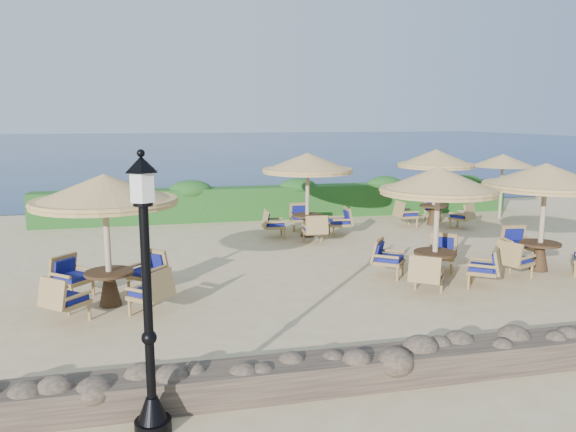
# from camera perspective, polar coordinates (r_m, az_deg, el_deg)

# --- Properties ---
(ground) EXTENTS (120.00, 120.00, 0.00)m
(ground) POSITION_cam_1_polar(r_m,az_deg,el_deg) (14.47, 6.04, -5.03)
(ground) COLOR #D7BD88
(ground) RESTS_ON ground
(sea) EXTENTS (160.00, 160.00, 0.00)m
(sea) POSITION_cam_1_polar(r_m,az_deg,el_deg) (83.40, -9.97, 7.24)
(sea) COLOR #0B1C4A
(sea) RESTS_ON ground
(hedge) EXTENTS (18.00, 0.90, 1.20)m
(hedge) POSITION_cam_1_polar(r_m,az_deg,el_deg) (21.14, -0.30, 1.45)
(hedge) COLOR #194917
(hedge) RESTS_ON ground
(stone_wall) EXTENTS (15.00, 0.65, 0.44)m
(stone_wall) POSITION_cam_1_polar(r_m,az_deg,el_deg) (9.08, 19.29, -13.33)
(stone_wall) COLOR brown
(stone_wall) RESTS_ON ground
(lamp_post) EXTENTS (0.44, 0.44, 3.31)m
(lamp_post) POSITION_cam_1_polar(r_m,az_deg,el_deg) (6.75, -14.05, -9.12)
(lamp_post) COLOR black
(lamp_post) RESTS_ON ground
(extra_parasol) EXTENTS (2.30, 2.30, 2.41)m
(extra_parasol) POSITION_cam_1_polar(r_m,az_deg,el_deg) (22.25, 21.00, 5.28)
(extra_parasol) COLOR tan
(extra_parasol) RESTS_ON ground
(cafe_set_0) EXTENTS (2.84, 2.84, 2.65)m
(cafe_set_0) POSITION_cam_1_polar(r_m,az_deg,el_deg) (11.55, -18.02, 0.03)
(cafe_set_0) COLOR tan
(cafe_set_0) RESTS_ON ground
(cafe_set_1) EXTENTS (2.67, 2.67, 2.65)m
(cafe_set_1) POSITION_cam_1_polar(r_m,az_deg,el_deg) (13.08, 14.93, 1.06)
(cafe_set_1) COLOR tan
(cafe_set_1) RESTS_ON ground
(cafe_set_2) EXTENTS (2.95, 2.95, 2.65)m
(cafe_set_2) POSITION_cam_1_polar(r_m,az_deg,el_deg) (14.90, 24.61, 2.18)
(cafe_set_2) COLOR tan
(cafe_set_2) RESTS_ON ground
(cafe_set_3) EXTENTS (2.86, 2.86, 2.65)m
(cafe_set_3) POSITION_cam_1_polar(r_m,az_deg,el_deg) (17.59, 2.00, 3.78)
(cafe_set_3) COLOR tan
(cafe_set_3) RESTS_ON ground
(cafe_set_4) EXTENTS (2.74, 2.77, 2.65)m
(cafe_set_4) POSITION_cam_1_polar(r_m,az_deg,el_deg) (20.20, 14.74, 4.36)
(cafe_set_4) COLOR tan
(cafe_set_4) RESTS_ON ground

